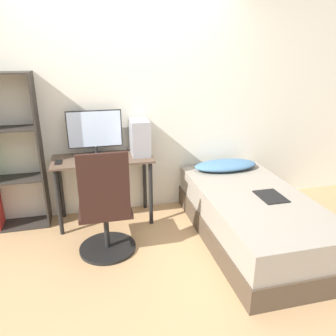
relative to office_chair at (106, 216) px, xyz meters
The scene contains 12 objects.
ground_plane 0.66m from the office_chair, 49.43° to the right, with size 14.00×14.00×0.00m, color tan.
wall_back 1.32m from the office_chair, 70.32° to the left, with size 8.00×0.05×2.50m.
desk 0.71m from the office_chair, 87.40° to the left, with size 1.08×0.50×0.76m.
office_chair is the anchor object (origin of this frame).
bed 1.49m from the office_chair, ahead, with size 1.02×1.99×0.50m.
pillow 1.63m from the office_chair, 24.29° to the left, with size 0.78×0.36×0.11m.
magazine 1.62m from the office_chair, ahead, with size 0.24×0.32×0.01m.
monitor 1.03m from the office_chair, 91.96° to the left, with size 0.59×0.20×0.50m.
keyboard 0.68m from the office_chair, 93.02° to the left, with size 0.42×0.13×0.02m.
pc_tower 1.02m from the office_chair, 58.36° to the left, with size 0.20×0.35×0.39m.
mouse 0.72m from the office_chair, 68.13° to the left, with size 0.06×0.09×0.02m.
phone 0.84m from the office_chair, 124.32° to the left, with size 0.07×0.14×0.01m.
Camera 1 is at (-0.42, -2.39, 1.89)m, focal length 35.00 mm.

